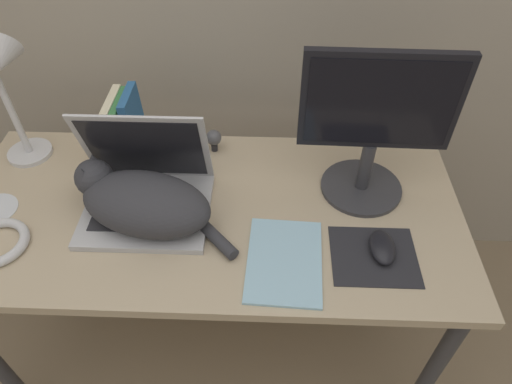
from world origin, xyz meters
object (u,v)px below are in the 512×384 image
at_px(book_row, 126,127).
at_px(cat, 142,202).
at_px(computer_mouse, 382,247).
at_px(desk_lamp, 4,82).
at_px(webcam, 214,138).
at_px(notepad, 284,261).
at_px(external_monitor, 375,125).
at_px(laptop, 147,192).

bearing_deg(book_row, cat, -70.01).
bearing_deg(computer_mouse, desk_lamp, 162.55).
distance_m(desk_lamp, webcam, 0.57).
distance_m(computer_mouse, desk_lamp, 1.05).
bearing_deg(notepad, external_monitor, 50.24).
distance_m(laptop, webcam, 0.29).
bearing_deg(external_monitor, desk_lamp, 174.92).
bearing_deg(notepad, laptop, 154.31).
distance_m(notepad, webcam, 0.47).
distance_m(laptop, cat, 0.06).
relative_size(external_monitor, computer_mouse, 3.87).
distance_m(laptop, computer_mouse, 0.62).
height_order(desk_lamp, notepad, desk_lamp).
height_order(computer_mouse, desk_lamp, desk_lamp).
relative_size(cat, external_monitor, 1.03).
xyz_separation_m(external_monitor, computer_mouse, (0.02, -0.22, -0.20)).
height_order(notepad, webcam, webcam).
bearing_deg(book_row, notepad, -40.33).
bearing_deg(external_monitor, computer_mouse, -84.26).
xyz_separation_m(desk_lamp, webcam, (0.52, 0.07, -0.23)).
height_order(laptop, desk_lamp, desk_lamp).
height_order(cat, notepad, cat).
bearing_deg(book_row, webcam, 5.73).
xyz_separation_m(external_monitor, book_row, (-0.68, 0.13, -0.12)).
bearing_deg(computer_mouse, book_row, 153.33).
relative_size(laptop, desk_lamp, 0.81).
bearing_deg(notepad, cat, 161.85).
xyz_separation_m(desk_lamp, notepad, (0.74, -0.35, -0.27)).
distance_m(book_row, desk_lamp, 0.33).
xyz_separation_m(cat, book_row, (-0.10, 0.27, 0.03)).
height_order(external_monitor, webcam, external_monitor).
bearing_deg(laptop, book_row, 113.98).
bearing_deg(webcam, cat, -116.71).
xyz_separation_m(laptop, computer_mouse, (0.61, -0.14, -0.03)).
relative_size(external_monitor, notepad, 1.60).
distance_m(computer_mouse, notepad, 0.24).
bearing_deg(webcam, external_monitor, -19.92).
height_order(desk_lamp, webcam, desk_lamp).
distance_m(cat, webcam, 0.34).
bearing_deg(external_monitor, laptop, -171.66).
bearing_deg(notepad, webcam, 116.97).
height_order(laptop, external_monitor, external_monitor).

